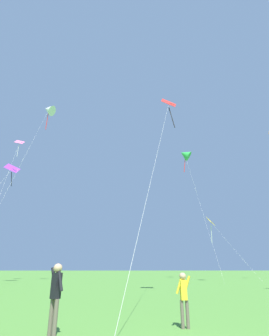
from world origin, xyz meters
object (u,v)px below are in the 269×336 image
(kite_yellow_diamond, at_px, (212,226))
(kite_red_high, at_px, (169,109))
(kite_green_small, at_px, (185,155))
(kite_pink_low, at_px, (17,149))
(kite_purple_streamer, at_px, (10,172))
(kite_white_distant, at_px, (49,110))
(person_near_tree, at_px, (56,291))
(person_foreground_watcher, at_px, (184,294))

(kite_yellow_diamond, bearing_deg, kite_red_high, -112.84)
(kite_yellow_diamond, bearing_deg, kite_green_small, 107.41)
(kite_yellow_diamond, distance_m, kite_red_high, 23.02)
(kite_red_high, bearing_deg, kite_yellow_diamond, 67.16)
(kite_pink_low, distance_m, kite_purple_streamer, 6.32)
(kite_pink_low, relative_size, kite_purple_streamer, 1.37)
(kite_yellow_diamond, xyz_separation_m, kite_green_small, (-1.77, 5.65, 13.48))
(kite_white_distant, distance_m, kite_green_small, 24.10)
(kite_white_distant, xyz_separation_m, kite_yellow_diamond, (23.66, 4.05, -16.28))
(kite_pink_low, distance_m, person_near_tree, 35.92)
(kite_pink_low, xyz_separation_m, kite_green_small, (26.51, 7.51, 2.56))
(kite_green_small, relative_size, person_foreground_watcher, 14.55)
(kite_green_small, bearing_deg, kite_red_high, -104.72)
(kite_pink_low, bearing_deg, kite_green_small, 15.82)
(kite_red_high, bearing_deg, kite_purple_streamer, 140.51)
(kite_yellow_diamond, relative_size, kite_red_high, 0.59)
(kite_purple_streamer, bearing_deg, kite_red_high, -39.49)
(kite_yellow_diamond, bearing_deg, kite_white_distant, -170.30)
(kite_white_distant, height_order, person_foreground_watcher, kite_white_distant)
(kite_white_distant, xyz_separation_m, person_near_tree, (10.11, -25.76, -22.45))
(kite_green_small, bearing_deg, kite_pink_low, -164.18)
(person_foreground_watcher, relative_size, person_near_tree, 0.86)
(kite_pink_low, height_order, person_near_tree, kite_pink_low)
(kite_purple_streamer, relative_size, person_foreground_watcher, 9.63)
(kite_purple_streamer, distance_m, person_near_tree, 30.29)
(kite_yellow_diamond, relative_size, kite_purple_streamer, 0.59)
(kite_white_distant, bearing_deg, person_near_tree, -68.56)
(person_near_tree, bearing_deg, kite_purple_streamer, 118.87)
(kite_pink_low, xyz_separation_m, kite_red_high, (19.62, -18.70, -5.25))
(kite_purple_streamer, bearing_deg, kite_green_small, 23.85)
(kite_white_distant, bearing_deg, kite_green_small, 23.90)
(kite_red_high, height_order, person_foreground_watcher, kite_red_high)
(kite_green_small, relative_size, person_near_tree, 12.48)
(kite_pink_low, height_order, kite_yellow_diamond, kite_pink_low)
(person_near_tree, bearing_deg, person_foreground_watcher, 12.90)
(kite_red_high, bearing_deg, kite_white_distant, 132.25)
(kite_pink_low, distance_m, kite_green_small, 27.67)
(kite_yellow_diamond, height_order, kite_purple_streamer, kite_purple_streamer)
(kite_yellow_diamond, xyz_separation_m, person_foreground_watcher, (-9.93, -28.98, -6.31))
(kite_pink_low, xyz_separation_m, person_near_tree, (14.73, -27.95, -17.09))
(kite_purple_streamer, distance_m, kite_red_high, 23.71)
(kite_purple_streamer, relative_size, kite_red_high, 1.01)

